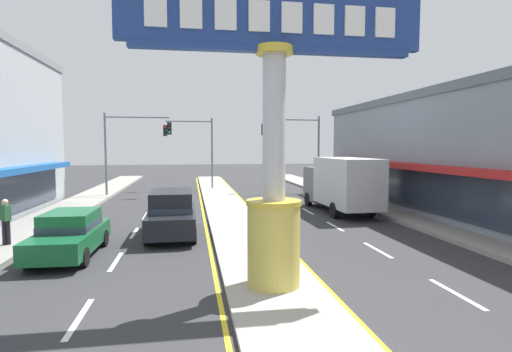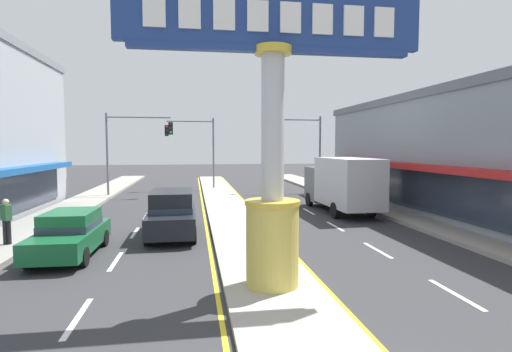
% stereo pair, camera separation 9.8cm
% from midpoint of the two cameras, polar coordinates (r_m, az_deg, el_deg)
% --- Properties ---
extents(median_strip, '(2.52, 52.00, 0.14)m').
position_cam_midpoint_polar(median_strip, '(22.70, -3.93, -5.14)').
color(median_strip, '#A39E93').
rests_on(median_strip, ground).
extents(sidewalk_left, '(2.64, 60.00, 0.18)m').
position_cam_midpoint_polar(sidewalk_left, '(21.82, -28.30, -5.97)').
color(sidewalk_left, gray).
rests_on(sidewalk_left, ground).
extents(sidewalk_right, '(2.64, 60.00, 0.18)m').
position_cam_midpoint_polar(sidewalk_right, '(23.49, 19.57, -5.01)').
color(sidewalk_right, gray).
rests_on(sidewalk_right, ground).
extents(lane_markings, '(9.26, 52.00, 0.01)m').
position_cam_midpoint_polar(lane_markings, '(21.38, -3.59, -5.90)').
color(lane_markings, silver).
rests_on(lane_markings, ground).
extents(district_sign, '(7.73, 1.44, 7.64)m').
position_cam_midpoint_polar(district_sign, '(10.31, 2.29, 4.98)').
color(district_sign, gold).
rests_on(district_sign, median_strip).
extents(storefront_right, '(10.93, 24.81, 6.71)m').
position_cam_midpoint_polar(storefront_right, '(25.79, 30.82, 2.73)').
color(storefront_right, gray).
rests_on(storefront_right, ground).
extents(traffic_light_left_side, '(4.86, 0.46, 6.20)m').
position_cam_midpoint_polar(traffic_light_left_side, '(31.24, -17.47, 4.93)').
color(traffic_light_left_side, slate).
rests_on(traffic_light_left_side, ground).
extents(traffic_light_right_side, '(4.86, 0.46, 6.20)m').
position_cam_midpoint_polar(traffic_light_right_side, '(32.89, 5.87, 5.06)').
color(traffic_light_right_side, slate).
rests_on(traffic_light_right_side, ground).
extents(traffic_light_median_far, '(4.20, 0.46, 6.20)m').
position_cam_midpoint_polar(traffic_light_median_far, '(35.26, -8.77, 4.89)').
color(traffic_light_median_far, slate).
rests_on(traffic_light_median_far, ground).
extents(sedan_far_right_lane, '(1.92, 4.34, 1.53)m').
position_cam_midpoint_polar(sedan_far_right_lane, '(15.31, -24.99, -7.37)').
color(sedan_far_right_lane, '#14562D').
rests_on(sedan_far_right_lane, ground).
extents(suv_near_left_lane, '(1.99, 4.61, 1.90)m').
position_cam_midpoint_polar(suv_near_left_lane, '(17.28, -12.00, -5.12)').
color(suv_near_left_lane, black).
rests_on(suv_near_left_lane, ground).
extents(box_truck_mid_left_lane, '(2.41, 6.97, 3.12)m').
position_cam_midpoint_polar(box_truck_mid_left_lane, '(23.23, 11.80, -0.97)').
color(box_truck_mid_left_lane, '#4C5156').
rests_on(box_truck_mid_left_lane, ground).
extents(pedestrian_near_kerb, '(0.44, 0.43, 1.68)m').
position_cam_midpoint_polar(pedestrian_near_kerb, '(17.32, -32.05, -5.16)').
color(pedestrian_near_kerb, black).
rests_on(pedestrian_near_kerb, sidewalk_left).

